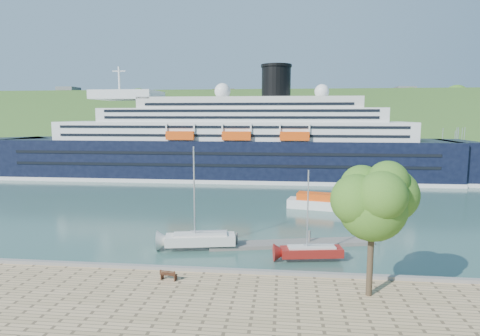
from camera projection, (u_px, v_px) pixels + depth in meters
name	position (u px, v px, depth m)	size (l,w,h in m)	color
ground	(223.00, 282.00, 34.20)	(400.00, 400.00, 0.00)	#2F534C
far_hillside	(273.00, 120.00, 175.53)	(400.00, 50.00, 24.00)	#355622
quay_coping	(223.00, 270.00, 33.85)	(220.00, 0.50, 0.30)	slate
cruise_ship	(223.00, 123.00, 89.24)	(111.90, 16.29, 25.13)	black
park_bench	(169.00, 274.00, 32.22)	(1.43, 0.58, 0.91)	#432413
promenade_tree	(372.00, 224.00, 28.82)	(6.51, 6.51, 10.78)	#366219
floating_pontoon	(291.00, 244.00, 43.89)	(18.08, 2.21, 0.40)	gray
sailboat_white_near	(200.00, 201.00, 41.93)	(8.11, 2.25, 10.48)	silver
sailboat_red	(312.00, 218.00, 38.81)	(6.63, 1.84, 8.57)	maroon
tender_launch	(316.00, 201.00, 61.24)	(8.58, 2.94, 2.37)	#EA490D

